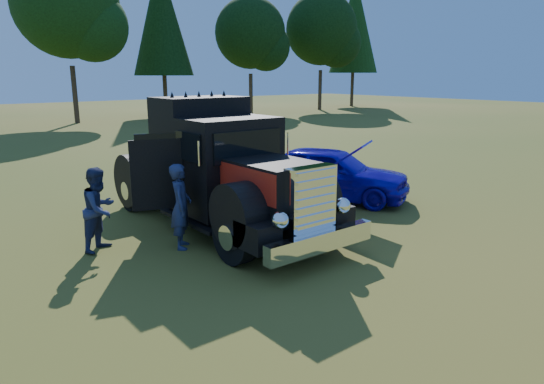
{
  "coord_description": "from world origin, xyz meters",
  "views": [
    {
      "loc": [
        -7.24,
        -7.41,
        3.51
      ],
      "look_at": [
        -0.73,
        0.78,
        0.97
      ],
      "focal_mm": 32.0,
      "sensor_mm": 36.0,
      "label": 1
    }
  ],
  "objects_px": {
    "spectator_near": "(181,206)",
    "spectator_far": "(100,209)",
    "diamond_t_truck": "(221,174)",
    "hotrod_coupe": "(329,173)"
  },
  "relations": [
    {
      "from": "hotrod_coupe",
      "to": "spectator_far",
      "type": "distance_m",
      "value": 6.62
    },
    {
      "from": "hotrod_coupe",
      "to": "spectator_far",
      "type": "height_order",
      "value": "hotrod_coupe"
    },
    {
      "from": "spectator_near",
      "to": "diamond_t_truck",
      "type": "bearing_deg",
      "value": -32.54
    },
    {
      "from": "hotrod_coupe",
      "to": "spectator_near",
      "type": "distance_m",
      "value": 5.36
    },
    {
      "from": "hotrod_coupe",
      "to": "spectator_far",
      "type": "xyz_separation_m",
      "value": [
        -6.62,
        -0.06,
        0.09
      ]
    },
    {
      "from": "diamond_t_truck",
      "to": "hotrod_coupe",
      "type": "relative_size",
      "value": 1.49
    },
    {
      "from": "spectator_near",
      "to": "spectator_far",
      "type": "xyz_separation_m",
      "value": [
        -1.35,
        0.92,
        -0.02
      ]
    },
    {
      "from": "hotrod_coupe",
      "to": "diamond_t_truck",
      "type": "bearing_deg",
      "value": -175.3
    },
    {
      "from": "diamond_t_truck",
      "to": "spectator_far",
      "type": "relative_size",
      "value": 4.16
    },
    {
      "from": "diamond_t_truck",
      "to": "spectator_near",
      "type": "xyz_separation_m",
      "value": [
        -1.39,
        -0.66,
        -0.39
      ]
    }
  ]
}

